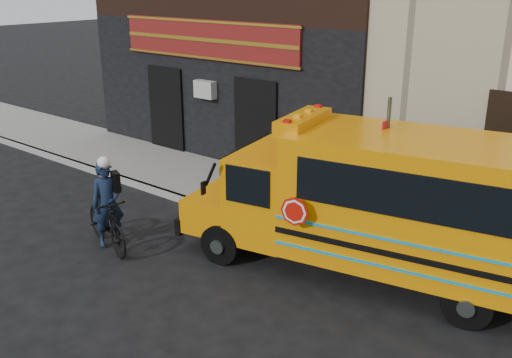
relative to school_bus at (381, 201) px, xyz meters
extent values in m
plane|color=black|center=(-2.20, -2.29, -1.51)|extent=(120.00, 120.00, 0.00)
cube|color=gray|center=(-2.20, 0.31, -1.43)|extent=(40.00, 0.20, 0.15)
cube|color=slate|center=(-2.20, 1.81, -1.43)|extent=(40.00, 3.00, 0.15)
cube|color=black|center=(-7.20, 3.26, 0.64)|extent=(10.00, 0.30, 4.00)
cube|color=#59190C|center=(-7.20, 3.09, 2.14)|extent=(6.50, 0.12, 1.10)
cube|color=black|center=(-9.00, 3.11, -0.11)|extent=(1.30, 0.10, 2.50)
cube|color=black|center=(-5.40, 3.11, -0.11)|extent=(1.30, 0.10, 2.50)
cylinder|color=black|center=(-2.61, -1.45, -1.11)|extent=(0.84, 0.42, 0.80)
cylinder|color=black|center=(-2.96, 0.42, -1.11)|extent=(0.84, 0.42, 0.80)
cylinder|color=black|center=(1.91, -0.60, -1.11)|extent=(0.84, 0.42, 0.80)
cylinder|color=black|center=(1.57, 1.26, -1.11)|extent=(0.84, 0.42, 0.80)
cube|color=orange|center=(-3.22, -0.60, -0.71)|extent=(1.35, 2.15, 0.70)
cube|color=black|center=(-3.77, -0.70, -0.96)|extent=(0.49, 2.04, 0.35)
cube|color=orange|center=(-2.14, -0.40, -0.21)|extent=(1.56, 2.28, 1.70)
cube|color=black|center=(-2.70, -0.50, 0.19)|extent=(0.39, 1.78, 0.90)
cube|color=orange|center=(0.66, 0.13, 0.11)|extent=(4.83, 2.99, 2.25)
cube|color=black|center=(0.96, -0.95, 0.59)|extent=(3.84, 0.75, 0.75)
cube|color=orange|center=(-1.55, -0.28, 1.27)|extent=(0.79, 1.66, 0.28)
cylinder|color=#B71107|center=(-0.87, -1.48, 0.04)|extent=(0.52, 0.12, 0.52)
cylinder|color=#414945|center=(-0.20, 0.44, 0.14)|extent=(0.07, 0.07, 3.30)
cube|color=red|center=(-0.20, 0.36, 1.17)|extent=(0.02, 0.29, 0.41)
cube|color=white|center=(-0.20, 0.36, 0.66)|extent=(0.02, 0.29, 0.36)
imported|color=black|center=(-4.89, -2.44, -0.92)|extent=(2.03, 1.08, 1.18)
imported|color=#101C32|center=(-4.91, -2.35, -0.61)|extent=(0.66, 0.77, 1.80)
camera|label=1|loc=(4.23, -8.87, 3.80)|focal=40.00mm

